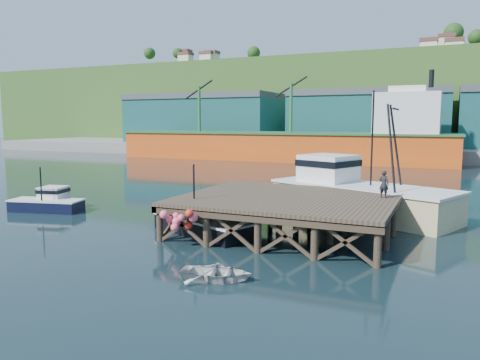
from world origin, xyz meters
The scene contains 12 objects.
ground centered at (0.00, 0.00, 0.00)m, with size 300.00×300.00×0.00m, color black.
wharf centered at (5.50, -0.19, 1.94)m, with size 12.00×10.00×2.62m.
far_quay centered at (0.00, 70.00, 1.00)m, with size 160.00×40.00×2.00m, color gray.
warehouse_left centered at (-35.00, 65.00, 6.50)m, with size 32.00×16.00×9.00m, color #1B5A57.
warehouse_mid centered at (0.00, 65.00, 6.50)m, with size 28.00×16.00×9.00m, color #1B5A57.
cargo_ship centered at (-8.46, 48.00, 3.31)m, with size 55.50×10.00×13.75m.
hillside centered at (0.00, 100.00, 11.00)m, with size 220.00×50.00×22.00m, color #2D511E.
boat_navy centered at (-12.49, -0.70, 0.65)m, with size 5.48×3.44×3.25m.
boat_black centered at (1.27, -2.06, 0.75)m, with size 7.00×5.82×4.06m.
trawler centered at (8.30, 6.50, 1.74)m, with size 13.37×9.03×8.44m.
dinghy centered at (5.42, -9.06, 0.31)m, with size 2.12×2.96×0.61m, color silver.
dockworker centered at (10.57, 1.81, 2.91)m, with size 0.57×0.37×1.56m, color black.
Camera 1 is at (13.86, -25.47, 6.45)m, focal length 35.00 mm.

